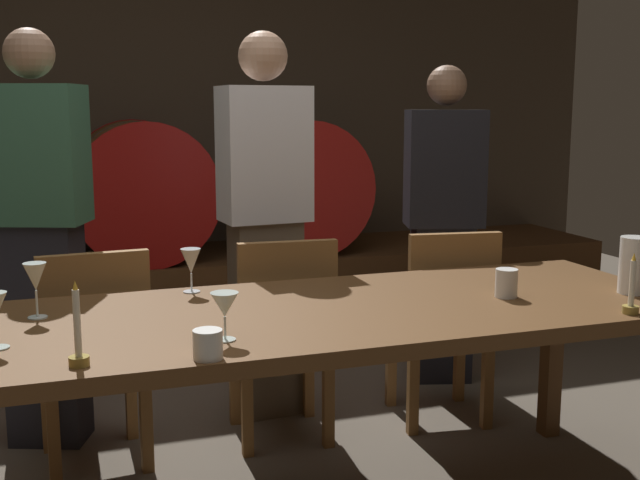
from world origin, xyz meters
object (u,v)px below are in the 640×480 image
(candle_left, at_px, (78,342))
(cup_left, at_px, (208,344))
(candle_right, at_px, (631,297))
(wine_glass_center_right, at_px, (225,306))
(chair_left, at_px, (94,349))
(dining_table, at_px, (328,328))
(wine_glass_center_left, at_px, (35,278))
(chair_center, at_px, (283,330))
(cup_right, at_px, (506,283))
(wine_barrel_right, at_px, (291,185))
(wine_glass_far_right, at_px, (191,262))
(guest_left, at_px, (40,238))
(chair_right, at_px, (445,317))
(wine_barrel_center, at_px, (140,190))
(guest_right, at_px, (443,224))
(pitcher, at_px, (634,265))
(guest_center, at_px, (265,223))

(candle_left, xyz_separation_m, cup_left, (0.32, -0.05, -0.02))
(candle_right, distance_m, wine_glass_center_right, 1.28)
(chair_left, bearing_deg, candle_left, 81.39)
(dining_table, bearing_deg, candle_right, -22.91)
(candle_left, relative_size, candle_right, 1.13)
(wine_glass_center_left, distance_m, wine_glass_center_right, 0.66)
(candle_right, xyz_separation_m, cup_left, (-1.35, -0.02, -0.01))
(chair_center, distance_m, candle_right, 1.39)
(candle_left, relative_size, cup_right, 2.26)
(wine_glass_center_right, bearing_deg, wine_barrel_right, 69.77)
(wine_glass_center_left, bearing_deg, wine_glass_far_right, 20.13)
(chair_center, xyz_separation_m, candle_left, (-0.83, -1.02, 0.33))
(wine_glass_center_right, xyz_separation_m, cup_right, (1.02, 0.19, -0.05))
(wine_glass_center_right, distance_m, wine_glass_far_right, 0.61)
(chair_center, bearing_deg, dining_table, 90.55)
(guest_left, xyz_separation_m, wine_glass_far_right, (0.51, -0.65, -0.01))
(dining_table, distance_m, cup_left, 0.62)
(chair_right, relative_size, guest_left, 0.52)
(guest_left, distance_m, candle_right, 2.26)
(wine_barrel_center, height_order, chair_left, wine_barrel_center)
(chair_center, distance_m, wine_glass_center_left, 1.13)
(dining_table, xyz_separation_m, chair_right, (0.77, 0.64, -0.20))
(guest_right, relative_size, wine_glass_far_right, 10.26)
(wine_barrel_center, xyz_separation_m, chair_right, (1.10, -1.95, -0.40))
(wine_glass_far_right, relative_size, cup_left, 2.01)
(guest_left, height_order, candle_left, guest_left)
(wine_glass_far_right, bearing_deg, chair_left, 137.64)
(pitcher, relative_size, cup_left, 2.57)
(guest_left, relative_size, cup_right, 17.37)
(cup_right, bearing_deg, wine_barrel_center, 109.83)
(chair_center, height_order, wine_glass_center_left, wine_glass_center_left)
(wine_barrel_right, bearing_deg, chair_right, -86.56)
(chair_left, xyz_separation_m, candle_left, (-0.07, -1.01, 0.33))
(wine_glass_far_right, bearing_deg, guest_center, 56.13)
(candle_left, distance_m, wine_glass_center_right, 0.41)
(chair_center, bearing_deg, guest_left, -15.92)
(wine_barrel_right, bearing_deg, dining_table, -104.18)
(guest_left, xyz_separation_m, wine_glass_center_left, (-0.00, -0.84, 0.01))
(chair_left, distance_m, cup_right, 1.56)
(chair_left, height_order, chair_right, same)
(wine_barrel_center, relative_size, candle_right, 4.38)
(chair_right, bearing_deg, cup_left, 47.76)
(guest_right, bearing_deg, chair_right, 80.35)
(wine_barrel_center, height_order, candle_left, wine_barrel_center)
(wine_glass_center_left, height_order, wine_glass_far_right, wine_glass_center_left)
(chair_left, height_order, candle_left, candle_left)
(wine_glass_center_left, bearing_deg, guest_left, 89.70)
(chair_center, bearing_deg, wine_glass_far_right, 40.52)
(wine_barrel_center, distance_m, cup_left, 2.99)
(guest_left, height_order, wine_glass_far_right, guest_left)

